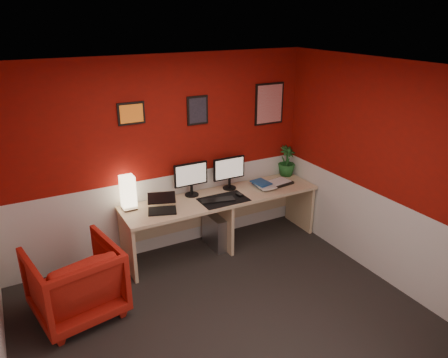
{
  "coord_description": "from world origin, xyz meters",
  "views": [
    {
      "loc": [
        -1.68,
        -3.06,
        2.95
      ],
      "look_at": [
        0.6,
        1.21,
        1.05
      ],
      "focal_mm": 34.37,
      "sensor_mm": 36.0,
      "label": 1
    }
  ],
  "objects_px": {
    "zen_tray": "(279,183)",
    "armchair": "(75,281)",
    "desk": "(222,221)",
    "shoji_lamp": "(128,194)",
    "laptop": "(162,203)",
    "monitor_left": "(191,174)",
    "pc_tower": "(216,231)",
    "potted_plant": "(287,161)",
    "monitor_right": "(230,168)"
  },
  "relations": [
    {
      "from": "zen_tray",
      "to": "armchair",
      "type": "xyz_separation_m",
      "value": [
        -2.85,
        -0.52,
        -0.36
      ]
    },
    {
      "from": "desk",
      "to": "shoji_lamp",
      "type": "xyz_separation_m",
      "value": [
        -1.16,
        0.19,
        0.56
      ]
    },
    {
      "from": "laptop",
      "to": "monitor_left",
      "type": "relative_size",
      "value": 0.57
    },
    {
      "from": "zen_tray",
      "to": "pc_tower",
      "type": "relative_size",
      "value": 0.78
    },
    {
      "from": "shoji_lamp",
      "to": "potted_plant",
      "type": "distance_m",
      "value": 2.33
    },
    {
      "from": "zen_tray",
      "to": "laptop",
      "type": "bearing_deg",
      "value": -177.51
    },
    {
      "from": "potted_plant",
      "to": "shoji_lamp",
      "type": "bearing_deg",
      "value": -178.87
    },
    {
      "from": "armchair",
      "to": "potted_plant",
      "type": "bearing_deg",
      "value": -177.28
    },
    {
      "from": "pc_tower",
      "to": "armchair",
      "type": "relative_size",
      "value": 0.53
    },
    {
      "from": "zen_tray",
      "to": "desk",
      "type": "bearing_deg",
      "value": -179.59
    },
    {
      "from": "desk",
      "to": "potted_plant",
      "type": "xyz_separation_m",
      "value": [
        1.17,
        0.23,
        0.58
      ]
    },
    {
      "from": "desk",
      "to": "pc_tower",
      "type": "height_order",
      "value": "desk"
    },
    {
      "from": "laptop",
      "to": "potted_plant",
      "type": "relative_size",
      "value": 0.76
    },
    {
      "from": "monitor_left",
      "to": "shoji_lamp",
      "type": "bearing_deg",
      "value": -178.43
    },
    {
      "from": "monitor_left",
      "to": "monitor_right",
      "type": "bearing_deg",
      "value": -3.19
    },
    {
      "from": "laptop",
      "to": "armchair",
      "type": "bearing_deg",
      "value": -139.66
    },
    {
      "from": "desk",
      "to": "laptop",
      "type": "bearing_deg",
      "value": -175.31
    },
    {
      "from": "monitor_left",
      "to": "monitor_right",
      "type": "xyz_separation_m",
      "value": [
        0.54,
        -0.03,
        0.0
      ]
    },
    {
      "from": "desk",
      "to": "laptop",
      "type": "height_order",
      "value": "laptop"
    },
    {
      "from": "armchair",
      "to": "shoji_lamp",
      "type": "bearing_deg",
      "value": -149.49
    },
    {
      "from": "potted_plant",
      "to": "pc_tower",
      "type": "xyz_separation_m",
      "value": [
        -1.24,
        -0.19,
        -0.72
      ]
    },
    {
      "from": "monitor_left",
      "to": "armchair",
      "type": "bearing_deg",
      "value": -156.12
    },
    {
      "from": "desk",
      "to": "monitor_left",
      "type": "bearing_deg",
      "value": 147.53
    },
    {
      "from": "laptop",
      "to": "monitor_left",
      "type": "distance_m",
      "value": 0.61
    },
    {
      "from": "monitor_right",
      "to": "zen_tray",
      "type": "bearing_deg",
      "value": -14.34
    },
    {
      "from": "laptop",
      "to": "monitor_left",
      "type": "bearing_deg",
      "value": 47.57
    },
    {
      "from": "monitor_left",
      "to": "armchair",
      "type": "xyz_separation_m",
      "value": [
        -1.63,
        -0.72,
        -0.63
      ]
    },
    {
      "from": "pc_tower",
      "to": "monitor_right",
      "type": "bearing_deg",
      "value": 24.67
    },
    {
      "from": "zen_tray",
      "to": "monitor_right",
      "type": "bearing_deg",
      "value": 165.66
    },
    {
      "from": "potted_plant",
      "to": "pc_tower",
      "type": "height_order",
      "value": "potted_plant"
    },
    {
      "from": "shoji_lamp",
      "to": "zen_tray",
      "type": "distance_m",
      "value": 2.06
    },
    {
      "from": "desk",
      "to": "monitor_left",
      "type": "distance_m",
      "value": 0.76
    },
    {
      "from": "laptop",
      "to": "monitor_left",
      "type": "height_order",
      "value": "monitor_left"
    },
    {
      "from": "potted_plant",
      "to": "pc_tower",
      "type": "distance_m",
      "value": 1.44
    },
    {
      "from": "monitor_left",
      "to": "laptop",
      "type": "bearing_deg",
      "value": -151.23
    },
    {
      "from": "laptop",
      "to": "pc_tower",
      "type": "height_order",
      "value": "laptop"
    },
    {
      "from": "desk",
      "to": "zen_tray",
      "type": "bearing_deg",
      "value": 0.41
    },
    {
      "from": "monitor_right",
      "to": "zen_tray",
      "type": "xyz_separation_m",
      "value": [
        0.68,
        -0.17,
        -0.28
      ]
    },
    {
      "from": "laptop",
      "to": "armchair",
      "type": "height_order",
      "value": "laptop"
    },
    {
      "from": "armchair",
      "to": "laptop",
      "type": "bearing_deg",
      "value": -169.12
    },
    {
      "from": "monitor_left",
      "to": "pc_tower",
      "type": "height_order",
      "value": "monitor_left"
    },
    {
      "from": "desk",
      "to": "laptop",
      "type": "distance_m",
      "value": 0.96
    },
    {
      "from": "laptop",
      "to": "pc_tower",
      "type": "distance_m",
      "value": 0.99
    },
    {
      "from": "pc_tower",
      "to": "potted_plant",
      "type": "bearing_deg",
      "value": 6.66
    },
    {
      "from": "potted_plant",
      "to": "monitor_left",
      "type": "bearing_deg",
      "value": -179.11
    },
    {
      "from": "zen_tray",
      "to": "armchair",
      "type": "distance_m",
      "value": 2.91
    },
    {
      "from": "desk",
      "to": "pc_tower",
      "type": "bearing_deg",
      "value": 146.2
    },
    {
      "from": "laptop",
      "to": "monitor_left",
      "type": "xyz_separation_m",
      "value": [
        0.51,
        0.28,
        0.18
      ]
    },
    {
      "from": "shoji_lamp",
      "to": "monitor_right",
      "type": "relative_size",
      "value": 0.69
    },
    {
      "from": "desk",
      "to": "monitor_right",
      "type": "xyz_separation_m",
      "value": [
        0.21,
        0.18,
        0.66
      ]
    }
  ]
}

